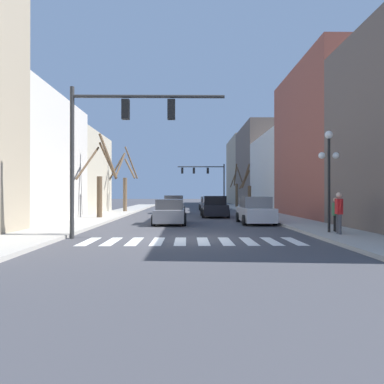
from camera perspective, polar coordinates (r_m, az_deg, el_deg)
The scene contains 20 objects.
ground_plane at distance 15.79m, azimuth -0.09°, elevation -7.10°, with size 240.00×240.00×0.00m, color #424247.
sidewalk_left at distance 17.06m, azimuth -23.20°, elevation -6.32°, with size 2.81×90.00×0.15m.
sidewalk_right at distance 17.20m, azimuth 22.83°, elevation -6.27°, with size 2.81×90.00×0.15m.
building_row_left at distance 25.34m, azimuth -26.33°, elevation 6.33°, with size 6.00×29.29×12.08m.
building_row_right at distance 47.11m, azimuth 13.12°, elevation 4.21°, with size 6.00×69.10×12.30m.
crosswalk_stripes at distance 14.86m, azimuth -0.05°, elevation -7.52°, with size 8.55×2.60×0.01m.
traffic_signal_near at distance 16.22m, azimuth -11.53°, elevation 9.42°, with size 6.49×0.28×6.37m.
traffic_signal_far at distance 52.79m, azimuth 2.24°, elevation 2.60°, with size 6.64×0.28×6.08m.
street_lamp_right_corner at distance 18.00m, azimuth 20.14°, elevation 4.51°, with size 0.95×0.36×4.57m.
car_at_intersection at distance 42.35m, azimuth 2.45°, elevation -1.81°, with size 1.99×4.42×1.56m.
car_parked_left_far at distance 23.85m, azimuth 9.64°, elevation -2.88°, with size 2.05×4.51×1.69m.
car_parked_left_near at distance 30.43m, azimuth 3.42°, elevation -2.31°, with size 2.15×4.73×1.70m.
car_parked_right_mid at distance 35.78m, azimuth -2.76°, elevation -2.00°, with size 2.13×4.19×1.71m.
car_parked_left_mid at distance 23.23m, azimuth -3.38°, elevation -3.12°, with size 2.03×4.31×1.54m.
pedestrian_waiting_at_curb at distance 18.28m, azimuth 21.03°, elevation -2.79°, with size 0.23×0.67×1.56m.
pedestrian_near_right_corner at distance 17.31m, azimuth 21.48°, elevation -2.47°, with size 0.27×0.77×1.79m.
street_tree_right_near at distance 49.51m, azimuth 6.79°, elevation 0.61°, with size 2.08×2.16×5.67m.
street_tree_left_near at distance 28.13m, azimuth -13.74°, elevation 1.44°, with size 2.67×2.55×6.18m.
street_tree_left_far at distance 37.60m, azimuth -10.22°, elevation 1.42°, with size 3.05×2.71×6.44m.
street_tree_right_far at distance 39.66m, azimuth 8.52°, elevation 0.19°, with size 1.32×1.18×4.87m.
Camera 1 is at (-0.17, -15.68, 1.88)m, focal length 35.00 mm.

